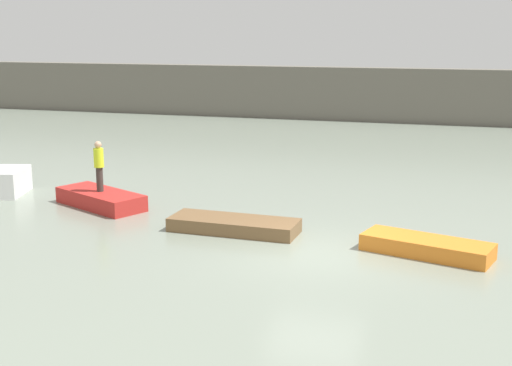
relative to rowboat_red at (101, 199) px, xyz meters
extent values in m
plane|color=gray|center=(7.72, -2.78, -0.26)|extent=(120.00, 120.00, 0.00)
cube|color=#666056|center=(7.72, 24.04, 1.40)|extent=(80.00, 1.20, 3.31)
cube|color=red|center=(0.00, 0.00, 0.00)|extent=(3.51, 2.58, 0.52)
cube|color=brown|center=(5.07, -1.46, -0.06)|extent=(3.73, 1.39, 0.39)
cube|color=orange|center=(10.48, -2.01, -0.05)|extent=(3.47, 1.97, 0.42)
cylinder|color=#38332D|center=(0.00, 0.00, 0.66)|extent=(0.22, 0.22, 0.80)
cylinder|color=#D8F226|center=(0.00, 0.00, 1.37)|extent=(0.32, 0.32, 0.62)
sphere|color=tan|center=(0.00, 0.00, 1.79)|extent=(0.23, 0.23, 0.23)
camera|label=1|loc=(11.20, -19.71, 5.45)|focal=49.01mm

